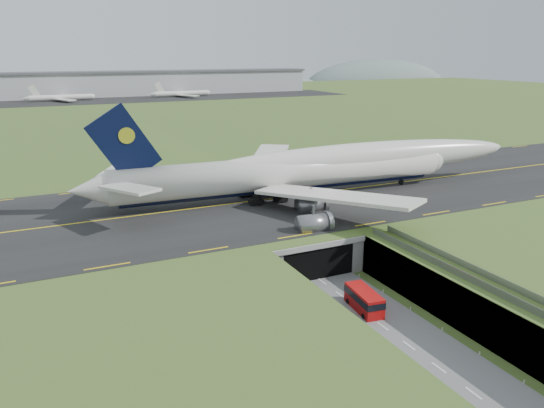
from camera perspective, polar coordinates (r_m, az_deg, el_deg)
ground at (r=75.52m, az=8.14°, el=-10.37°), size 900.00×900.00×0.00m
airfield_deck at (r=74.24m, az=8.24°, el=-8.30°), size 800.00×800.00×6.00m
trench_road at (r=70.10m, az=11.59°, el=-12.67°), size 12.00×75.00×0.20m
taxiway at (r=100.57m, az=-2.06°, el=0.29°), size 800.00×44.00×0.18m
tunnel_portal at (r=87.41m, az=2.21°, el=-4.08°), size 17.00×22.30×6.00m
guideway at (r=67.56m, az=25.53°, el=-10.19°), size 3.00×53.00×7.05m
jumbo_jet at (r=104.83m, az=4.88°, el=3.86°), size 93.32×60.17×19.94m
shuttle_tram at (r=72.76m, az=9.87°, el=-10.15°), size 3.39×7.13×2.82m
cargo_terminal at (r=357.91m, az=-19.69°, el=12.04°), size 320.00×67.00×15.60m
distant_hills at (r=498.05m, az=-13.70°, el=11.31°), size 700.00×91.00×60.00m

